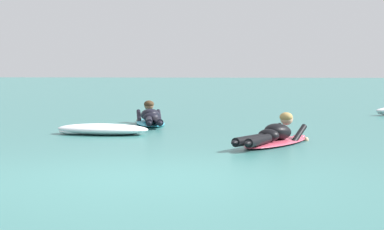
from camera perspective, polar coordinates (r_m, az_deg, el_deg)
The scene contains 4 objects.
ground_plane at distance 18.34m, azimuth 1.27°, elevation -0.15°, with size 120.00×120.00×0.00m, color #387A75.
surfer_near at distance 11.97m, azimuth 6.27°, elevation -1.63°, with size 1.40×2.43×0.54m.
surfer_far at distance 15.99m, azimuth -3.17°, elevation -0.26°, with size 1.04×2.67×0.54m.
whitewater_back at distance 13.78m, azimuth -6.79°, elevation -1.10°, with size 1.80×1.00×0.20m.
Camera 1 is at (1.29, -8.25, 1.26)m, focal length 70.24 mm.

